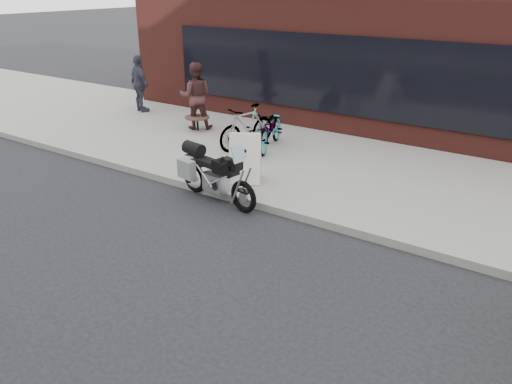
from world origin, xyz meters
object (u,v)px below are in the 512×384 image
Objects in this scene: bicycle_front at (271,129)px; cafe_table at (197,118)px; cafe_patron_right at (140,84)px; cafe_patron_left at (196,96)px; motorcycle at (212,174)px; bicycle_rear at (247,127)px; sandwich_sign at (245,157)px.

bicycle_front reaches higher than cafe_table.
cafe_patron_left is at bearing -171.64° from cafe_patron_right.
motorcycle is 4.69m from cafe_patron_left.
bicycle_rear is at bearing -14.17° from cafe_table.
sandwich_sign is (1.21, -1.80, -0.02)m from bicycle_rear.
cafe_patron_right reaches higher than sandwich_sign.
bicycle_front is 2.72m from cafe_patron_left.
sandwich_sign is 3.96m from cafe_table.
bicycle_front is (-0.56, 3.01, 0.09)m from motorcycle.
motorcycle reaches higher than sandwich_sign.
bicycle_rear is 2.58× the size of cafe_table.
cafe_patron_left is 1.04× the size of cafe_patron_right.
cafe_table is 0.37× the size of cafe_patron_left.
motorcycle is at bearing -56.10° from bicycle_rear.
sandwich_sign is at bearing -35.71° from cafe_table.
sandwich_sign is 0.56× the size of cafe_patron_left.
motorcycle is 2.91m from bicycle_rear.
bicycle_front is 2.51m from cafe_table.
sandwich_sign is at bearing 173.09° from cafe_patron_right.
bicycle_rear reaches higher than cafe_table.
cafe_table is (-2.00, 0.51, -0.17)m from bicycle_rear.
bicycle_front is 2.76× the size of cafe_table.
bicycle_rear reaches higher than bicycle_front.
sandwich_sign is 1.49× the size of cafe_table.
cafe_patron_left is 2.74m from cafe_patron_right.
motorcycle is at bearing 98.14° from cafe_patron_left.
cafe_patron_left reaches higher than sandwich_sign.
cafe_patron_left reaches higher than cafe_patron_right.
motorcycle is 7.09m from cafe_patron_right.
bicycle_front is 5.43m from cafe_patron_right.
cafe_patron_left is at bearing 113.99° from sandwich_sign.
bicycle_rear is 2.17m from sandwich_sign.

